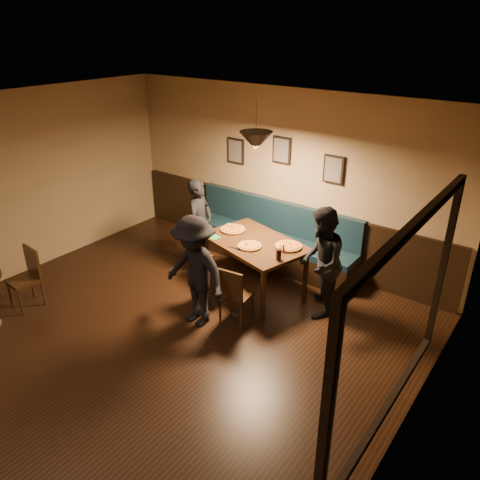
# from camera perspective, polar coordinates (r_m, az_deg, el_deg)

# --- Properties ---
(floor) EXTENTS (7.00, 7.00, 0.00)m
(floor) POSITION_cam_1_polar(r_m,az_deg,el_deg) (5.94, -14.29, -14.23)
(floor) COLOR black
(floor) RESTS_ON ground
(ceiling) EXTENTS (7.00, 7.00, 0.00)m
(ceiling) POSITION_cam_1_polar(r_m,az_deg,el_deg) (4.73, -17.95, 13.12)
(ceiling) COLOR silver
(ceiling) RESTS_ON ground
(wall_back) EXTENTS (6.00, 0.00, 6.00)m
(wall_back) POSITION_cam_1_polar(r_m,az_deg,el_deg) (7.62, 5.09, 7.57)
(wall_back) COLOR #8C704F
(wall_back) RESTS_ON ground
(wall_right) EXTENTS (0.00, 7.00, 7.00)m
(wall_right) POSITION_cam_1_polar(r_m,az_deg,el_deg) (3.63, 16.38, -15.27)
(wall_right) COLOR #8C704F
(wall_right) RESTS_ON ground
(wainscot) EXTENTS (5.88, 0.06, 1.00)m
(wainscot) POSITION_cam_1_polar(r_m,az_deg,el_deg) (7.91, 4.73, 1.30)
(wainscot) COLOR black
(wainscot) RESTS_ON ground
(booth_bench) EXTENTS (3.00, 0.60, 1.00)m
(booth_bench) POSITION_cam_1_polar(r_m,az_deg,el_deg) (7.70, 3.66, 0.64)
(booth_bench) COLOR #0F232D
(booth_bench) RESTS_ON ground
(window_frame) EXTENTS (0.06, 2.56, 1.86)m
(window_frame) POSITION_cam_1_polar(r_m,az_deg,el_deg) (3.97, 18.71, -9.93)
(window_frame) COLOR black
(window_frame) RESTS_ON wall_right
(window_glass) EXTENTS (0.00, 2.40, 2.40)m
(window_glass) POSITION_cam_1_polar(r_m,az_deg,el_deg) (3.97, 18.31, -9.81)
(window_glass) COLOR black
(window_glass) RESTS_ON wall_right
(picture_left) EXTENTS (0.32, 0.04, 0.42)m
(picture_left) POSITION_cam_1_polar(r_m,az_deg,el_deg) (8.00, -0.51, 10.76)
(picture_left) COLOR black
(picture_left) RESTS_ON wall_back
(picture_center) EXTENTS (0.32, 0.04, 0.42)m
(picture_center) POSITION_cam_1_polar(r_m,az_deg,el_deg) (7.47, 5.10, 10.81)
(picture_center) COLOR black
(picture_center) RESTS_ON wall_back
(picture_right) EXTENTS (0.32, 0.04, 0.42)m
(picture_right) POSITION_cam_1_polar(r_m,az_deg,el_deg) (7.10, 11.29, 8.39)
(picture_right) COLOR black
(picture_right) RESTS_ON wall_back
(pendant_lamp) EXTENTS (0.44, 0.44, 0.25)m
(pendant_lamp) POSITION_cam_1_polar(r_m,az_deg,el_deg) (6.28, 1.95, 11.90)
(pendant_lamp) COLOR black
(pendant_lamp) RESTS_ON ceiling
(dining_table) EXTENTS (1.69, 1.31, 0.80)m
(dining_table) POSITION_cam_1_polar(r_m,az_deg,el_deg) (6.95, 1.73, -3.12)
(dining_table) COLOR #321D0D
(dining_table) RESTS_ON floor
(chair_near_left) EXTENTS (0.43, 0.43, 0.86)m
(chair_near_left) POSITION_cam_1_polar(r_m,az_deg,el_deg) (6.65, -3.25, -4.22)
(chair_near_left) COLOR black
(chair_near_left) RESTS_ON floor
(chair_near_right) EXTENTS (0.41, 0.41, 0.84)m
(chair_near_right) POSITION_cam_1_polar(r_m,az_deg,el_deg) (6.22, -0.44, -6.57)
(chair_near_right) COLOR black
(chair_near_right) RESTS_ON floor
(diner_left) EXTENTS (0.47, 0.61, 1.50)m
(diner_left) POSITION_cam_1_polar(r_m,az_deg,el_deg) (7.45, -4.86, 1.83)
(diner_left) COLOR black
(diner_left) RESTS_ON floor
(diner_right) EXTENTS (0.82, 0.91, 1.54)m
(diner_right) POSITION_cam_1_polar(r_m,az_deg,el_deg) (6.33, 9.75, -2.72)
(diner_right) COLOR black
(diner_right) RESTS_ON floor
(diner_front) EXTENTS (1.04, 0.67, 1.52)m
(diner_front) POSITION_cam_1_polar(r_m,az_deg,el_deg) (6.06, -5.50, -3.86)
(diner_front) COLOR black
(diner_front) RESTS_ON floor
(pizza_a) EXTENTS (0.49, 0.49, 0.04)m
(pizza_a) POSITION_cam_1_polar(r_m,az_deg,el_deg) (7.10, -0.87, 1.31)
(pizza_a) COLOR #C48725
(pizza_a) RESTS_ON dining_table
(pizza_b) EXTENTS (0.41, 0.41, 0.04)m
(pizza_b) POSITION_cam_1_polar(r_m,az_deg,el_deg) (6.59, 1.18, -0.70)
(pizza_b) COLOR orange
(pizza_b) RESTS_ON dining_table
(pizza_c) EXTENTS (0.42, 0.42, 0.04)m
(pizza_c) POSITION_cam_1_polar(r_m,az_deg,el_deg) (6.61, 5.90, -0.73)
(pizza_c) COLOR orange
(pizza_c) RESTS_ON dining_table
(soda_glass) EXTENTS (0.07, 0.07, 0.15)m
(soda_glass) POSITION_cam_1_polar(r_m,az_deg,el_deg) (6.23, 4.72, -1.78)
(soda_glass) COLOR black
(soda_glass) RESTS_ON dining_table
(tabasco_bottle) EXTENTS (0.04, 0.04, 0.13)m
(tabasco_bottle) POSITION_cam_1_polar(r_m,az_deg,el_deg) (6.44, 5.30, -1.00)
(tabasco_bottle) COLOR #9B1E05
(tabasco_bottle) RESTS_ON dining_table
(napkin_a) EXTENTS (0.19, 0.19, 0.01)m
(napkin_a) POSITION_cam_1_polar(r_m,az_deg,el_deg) (7.27, -1.18, 1.77)
(napkin_a) COLOR #217C3F
(napkin_a) RESTS_ON dining_table
(napkin_b) EXTENTS (0.18, 0.18, 0.01)m
(napkin_b) POSITION_cam_1_polar(r_m,az_deg,el_deg) (6.89, -3.12, 0.33)
(napkin_b) COLOR #1F7428
(napkin_b) RESTS_ON dining_table
(cutlery_set) EXTENTS (0.21, 0.06, 0.00)m
(cutlery_set) POSITION_cam_1_polar(r_m,az_deg,el_deg) (6.51, -0.11, -1.17)
(cutlery_set) COLOR silver
(cutlery_set) RESTS_ON dining_table
(cafe_chair_far) EXTENTS (0.41, 0.41, 0.86)m
(cafe_chair_far) POSITION_cam_1_polar(r_m,az_deg,el_deg) (7.20, -24.80, -4.34)
(cafe_chair_far) COLOR black
(cafe_chair_far) RESTS_ON floor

